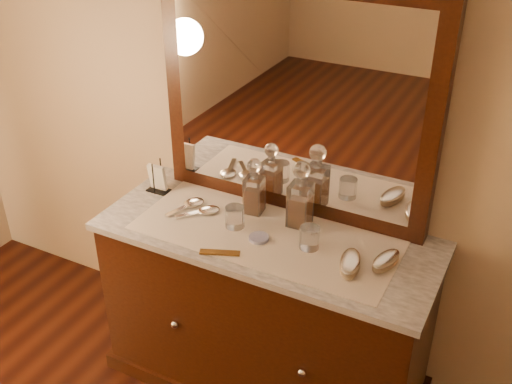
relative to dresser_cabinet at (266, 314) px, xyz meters
The scene contains 18 objects.
dresser_cabinet is the anchor object (origin of this frame).
dresser_plinth 0.37m from the dresser_cabinet, ahead, with size 1.46×0.59×0.08m, color black.
knob_left 0.42m from the dresser_cabinet, 136.47° to the right, with size 0.04×0.04×0.04m, color silver.
knob_right 0.42m from the dresser_cabinet, 43.53° to the right, with size 0.04×0.04×0.04m, color silver.
marble_top 0.42m from the dresser_cabinet, ahead, with size 1.44×0.59×0.03m, color white.
mirror_frame 0.97m from the dresser_cabinet, 90.00° to the left, with size 1.20×0.08×1.00m, color black.
mirror_glass 0.96m from the dresser_cabinet, 90.00° to the left, with size 1.06×0.01×0.86m, color white.
lace_runner 0.44m from the dresser_cabinet, 90.00° to the right, with size 1.10×0.45×0.00m, color silver.
pin_dish 0.46m from the dresser_cabinet, 95.72° to the right, with size 0.08×0.08×0.01m, color white.
comb 0.51m from the dresser_cabinet, 114.33° to the right, with size 0.16×0.03×0.01m, color brown.
napkin_rack 0.79m from the dresser_cabinet, behind, with size 0.10×0.07×0.16m.
decanter_left 0.57m from the dresser_cabinet, 135.40° to the left, with size 0.09×0.09×0.26m.
decanter_right 0.58m from the dresser_cabinet, 51.39° to the left, with size 0.09×0.09×0.30m.
brush_near 0.61m from the dresser_cabinet, 11.11° to the right, with size 0.12×0.19×0.05m.
brush_far 0.69m from the dresser_cabinet, ahead, with size 0.11×0.17×0.04m.
hand_mirror_outer 0.60m from the dresser_cabinet, behind, with size 0.11×0.21×0.02m.
hand_mirror_inner 0.55m from the dresser_cabinet, behind, with size 0.17×0.18×0.02m.
tumblers 0.49m from the dresser_cabinet, 34.32° to the right, with size 0.42×0.09×0.09m.
Camera 1 is at (0.93, 0.05, 2.28)m, focal length 43.03 mm.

